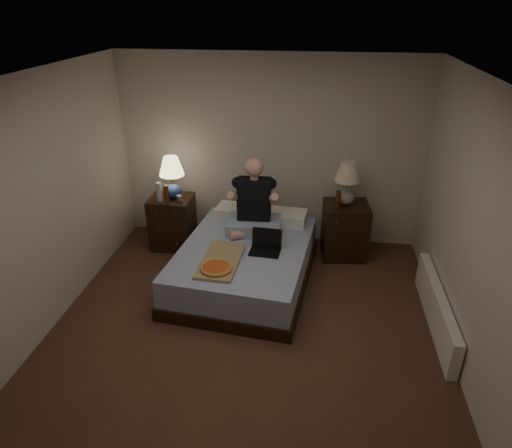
# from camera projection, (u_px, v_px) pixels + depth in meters

# --- Properties ---
(floor) EXTENTS (4.00, 4.50, 0.00)m
(floor) POSITION_uv_depth(u_px,v_px,m) (244.00, 339.00, 4.57)
(floor) COLOR brown
(floor) RESTS_ON ground
(ceiling) EXTENTS (4.00, 4.50, 0.00)m
(ceiling) POSITION_uv_depth(u_px,v_px,m) (240.00, 82.00, 3.45)
(ceiling) COLOR white
(ceiling) RESTS_ON ground
(wall_back) EXTENTS (4.00, 0.00, 2.50)m
(wall_back) POSITION_uv_depth(u_px,v_px,m) (270.00, 152.00, 6.01)
(wall_back) COLOR silver
(wall_back) RESTS_ON ground
(wall_left) EXTENTS (0.00, 4.50, 2.50)m
(wall_left) POSITION_uv_depth(u_px,v_px,m) (31.00, 215.00, 4.26)
(wall_left) COLOR silver
(wall_left) RESTS_ON ground
(wall_right) EXTENTS (0.00, 4.50, 2.50)m
(wall_right) POSITION_uv_depth(u_px,v_px,m) (481.00, 244.00, 3.77)
(wall_right) COLOR silver
(wall_right) RESTS_ON ground
(bed) EXTENTS (1.62, 2.05, 0.48)m
(bed) POSITION_uv_depth(u_px,v_px,m) (245.00, 264.00, 5.41)
(bed) COLOR #5468A8
(bed) RESTS_ON floor
(nightstand_left) EXTENTS (0.55, 0.50, 0.71)m
(nightstand_left) POSITION_uv_depth(u_px,v_px,m) (173.00, 222.00, 6.16)
(nightstand_left) COLOR black
(nightstand_left) RESTS_ON floor
(nightstand_right) EXTENTS (0.61, 0.56, 0.72)m
(nightstand_right) POSITION_uv_depth(u_px,v_px,m) (345.00, 230.00, 5.92)
(nightstand_right) COLOR black
(nightstand_right) RESTS_ON floor
(lamp_left) EXTENTS (0.34, 0.34, 0.56)m
(lamp_left) POSITION_uv_depth(u_px,v_px,m) (172.00, 178.00, 5.87)
(lamp_left) COLOR #2A449A
(lamp_left) RESTS_ON nightstand_left
(lamp_right) EXTENTS (0.35, 0.35, 0.56)m
(lamp_right) POSITION_uv_depth(u_px,v_px,m) (347.00, 184.00, 5.65)
(lamp_right) COLOR gray
(lamp_right) RESTS_ON nightstand_right
(water_bottle) EXTENTS (0.07, 0.07, 0.25)m
(water_bottle) POSITION_uv_depth(u_px,v_px,m) (159.00, 192.00, 5.85)
(water_bottle) COLOR #B4BDCB
(water_bottle) RESTS_ON nightstand_left
(soda_can) EXTENTS (0.07, 0.07, 0.10)m
(soda_can) POSITION_uv_depth(u_px,v_px,m) (179.00, 199.00, 5.84)
(soda_can) COLOR #A8A8A3
(soda_can) RESTS_ON nightstand_left
(beer_bottle_left) EXTENTS (0.06, 0.06, 0.23)m
(beer_bottle_left) POSITION_uv_depth(u_px,v_px,m) (166.00, 194.00, 5.82)
(beer_bottle_left) COLOR #55270C
(beer_bottle_left) RESTS_ON nightstand_left
(beer_bottle_right) EXTENTS (0.06, 0.06, 0.23)m
(beer_bottle_right) POSITION_uv_depth(u_px,v_px,m) (338.00, 200.00, 5.61)
(beer_bottle_right) COLOR #511F0B
(beer_bottle_right) RESTS_ON nightstand_right
(person) EXTENTS (0.68, 0.54, 0.93)m
(person) POSITION_uv_depth(u_px,v_px,m) (254.00, 197.00, 5.44)
(person) COLOR black
(person) RESTS_ON bed
(laptop) EXTENTS (0.36, 0.30, 0.24)m
(laptop) POSITION_uv_depth(u_px,v_px,m) (265.00, 243.00, 5.12)
(laptop) COLOR black
(laptop) RESTS_ON bed
(pizza_box) EXTENTS (0.44, 0.78, 0.08)m
(pizza_box) POSITION_uv_depth(u_px,v_px,m) (216.00, 269.00, 4.79)
(pizza_box) COLOR tan
(pizza_box) RESTS_ON bed
(radiator) EXTENTS (0.10, 1.60, 0.40)m
(radiator) POSITION_uv_depth(u_px,v_px,m) (436.00, 309.00, 4.69)
(radiator) COLOR white
(radiator) RESTS_ON floor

